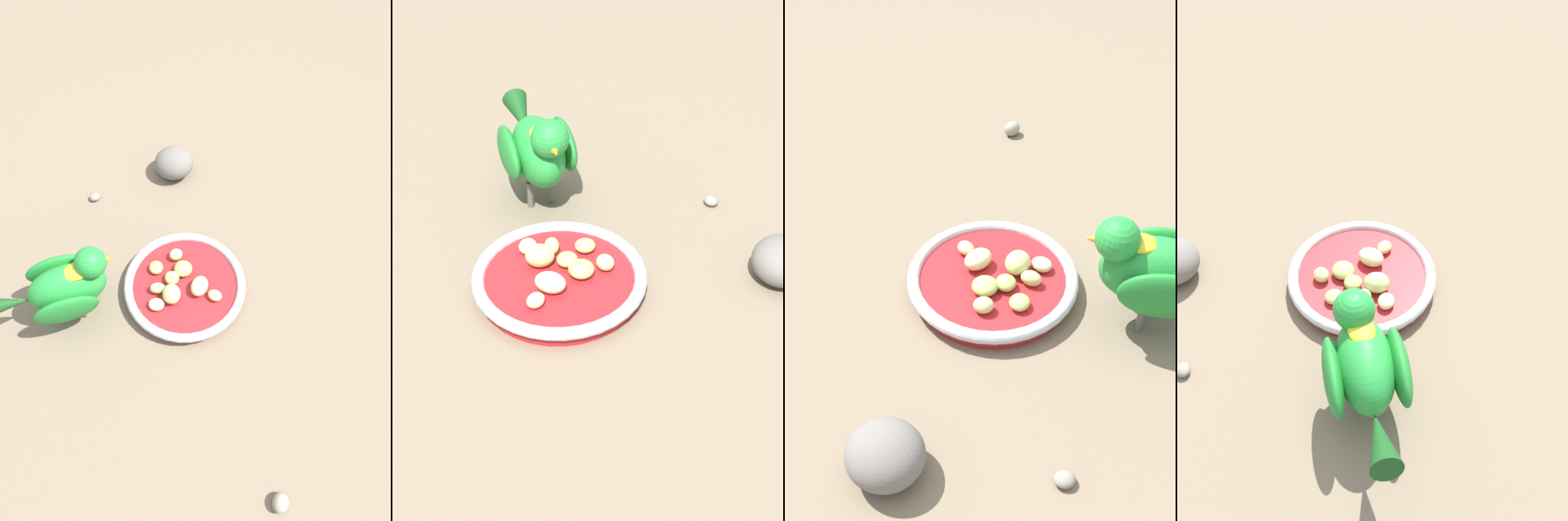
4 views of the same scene
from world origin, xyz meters
The scene contains 15 objects.
ground_plane centered at (0.00, 0.00, 0.00)m, with size 4.00×4.00×0.00m, color #756651.
feeding_bowl centered at (0.03, -0.02, 0.01)m, with size 0.21×0.21×0.03m.
apple_piece_0 centered at (0.04, -0.05, 0.03)m, with size 0.04×0.03×0.03m, color #C6D17A.
apple_piece_1 centered at (0.04, 0.00, 0.03)m, with size 0.04×0.03×0.02m, color beige.
apple_piece_2 centered at (0.06, 0.02, 0.03)m, with size 0.02×0.02×0.02m, color #E5C67F.
apple_piece_3 centered at (0.01, -0.04, 0.03)m, with size 0.03×0.03×0.02m, color #B2CC66.
apple_piece_4 centered at (0.02, -0.07, 0.03)m, with size 0.03×0.02×0.02m, color #C6D17A.
apple_piece_5 centered at (-0.02, -0.06, 0.03)m, with size 0.03×0.02×0.02m, color #B2CC66.
apple_piece_6 centered at (0.05, -0.08, 0.03)m, with size 0.03×0.02×0.02m, color beige.
apple_piece_7 centered at (0.00, -0.02, 0.03)m, with size 0.03×0.03×0.02m, color #B2CC66.
apple_piece_8 centered at (-0.03, -0.02, 0.03)m, with size 0.02×0.02×0.02m, color #C6D17A.
parrot centered at (0.01, -0.21, 0.09)m, with size 0.10×0.22×0.15m.
rock_large centered at (-0.24, 0.04, 0.03)m, with size 0.08×0.08×0.06m, color slate.
pebble_0 centered at (-0.22, -0.13, 0.01)m, with size 0.02×0.02×0.01m, color gray.
pebble_1 centered at (0.38, 0.01, 0.01)m, with size 0.03×0.02×0.02m, color gray.
Camera 3 is at (-0.55, -0.12, 0.59)m, focal length 45.74 mm.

